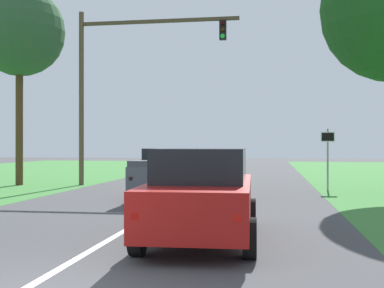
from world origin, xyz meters
The scene contains 6 objects.
ground_plane centered at (0.00, 9.50, 0.00)m, with size 120.00×120.00×0.00m, color #424244.
red_suv_near centered at (1.92, 4.59, 1.00)m, with size 2.36×5.06×1.90m.
pickup_truck_lead centered at (-0.33, 12.70, 0.96)m, with size 2.32×5.60×1.85m.
traffic_light centered at (-3.98, 17.71, 5.62)m, with size 7.92×0.40×8.55m.
keep_moving_sign centered at (5.78, 16.68, 1.71)m, with size 0.60×0.09×2.68m.
extra_tree_1 centered at (-8.95, 17.22, 7.58)m, with size 4.44×4.44×9.84m.
Camera 1 is at (3.33, -5.67, 1.97)m, focal length 46.54 mm.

